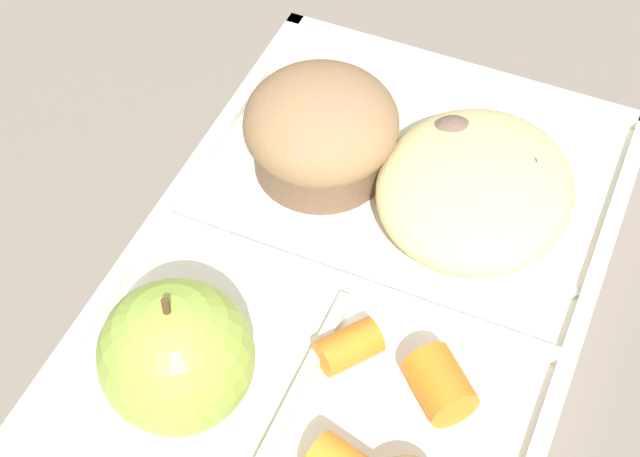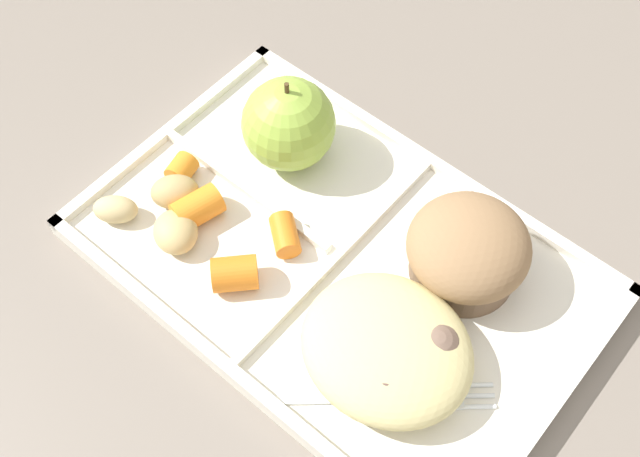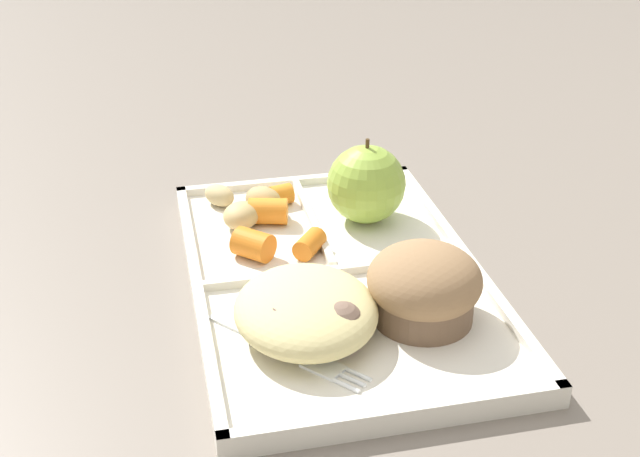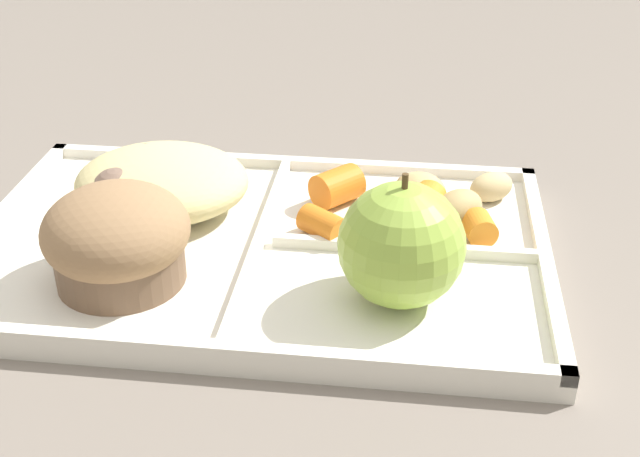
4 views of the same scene
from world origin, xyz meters
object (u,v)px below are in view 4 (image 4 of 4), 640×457
object	(u,v)px
lunch_tray	(261,250)
bran_muffin	(117,239)
plastic_fork	(135,195)
green_apple	(401,245)

from	to	relation	value
lunch_tray	bran_muffin	xyz separation A→B (m)	(0.08, 0.05, 0.03)
lunch_tray	plastic_fork	world-z (taller)	lunch_tray
green_apple	plastic_fork	size ratio (longest dim) A/B	0.70
bran_muffin	plastic_fork	xyz separation A→B (m)	(0.03, -0.10, -0.03)
green_apple	bran_muffin	size ratio (longest dim) A/B	0.93
green_apple	plastic_fork	xyz separation A→B (m)	(0.19, -0.10, -0.04)
lunch_tray	bran_muffin	distance (m)	0.10
plastic_fork	lunch_tray	bearing A→B (deg)	152.09
green_apple	bran_muffin	world-z (taller)	green_apple
bran_muffin	plastic_fork	world-z (taller)	bran_muffin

